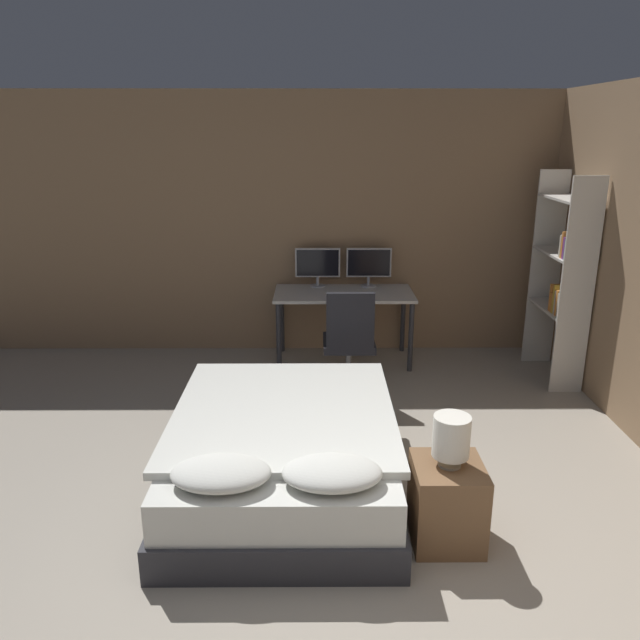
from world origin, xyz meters
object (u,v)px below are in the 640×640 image
at_px(monitor_left, 318,265).
at_px(monitor_right, 369,265).
at_px(nightstand, 447,503).
at_px(computer_mouse, 372,296).
at_px(bed, 284,452).
at_px(desk, 344,300).
at_px(office_chair, 349,350).
at_px(keyboard, 345,297).
at_px(bedside_lamp, 451,437).
at_px(bookshelf, 565,274).

xyz_separation_m(monitor_left, monitor_right, (0.53, 0.00, 0.00)).
height_order(nightstand, computer_mouse, computer_mouse).
distance_m(bed, desk, 2.48).
bearing_deg(bed, desk, 78.27).
xyz_separation_m(monitor_right, computer_mouse, (0.00, -0.48, -0.21)).
bearing_deg(computer_mouse, office_chair, -115.46).
height_order(nightstand, keyboard, keyboard).
bearing_deg(office_chair, keyboard, 91.79).
distance_m(monitor_right, keyboard, 0.60).
bearing_deg(office_chair, bedside_lamp, -78.17).
bearing_deg(nightstand, monitor_left, 103.04).
height_order(keyboard, office_chair, office_chair).
relative_size(computer_mouse, bookshelf, 0.04).
bearing_deg(nightstand, computer_mouse, 94.41).
relative_size(computer_mouse, office_chair, 0.07).
relative_size(desk, keyboard, 3.96).
bearing_deg(office_chair, bookshelf, 7.36).
distance_m(desk, office_chair, 0.81).
xyz_separation_m(desk, bookshelf, (2.01, -0.51, 0.39)).
bearing_deg(computer_mouse, monitor_right, 90.09).
xyz_separation_m(bed, desk, (0.50, 2.40, 0.39)).
relative_size(bed, keyboard, 5.57).
xyz_separation_m(bed, keyboard, (0.50, 2.16, 0.48)).
height_order(desk, bookshelf, bookshelf).
xyz_separation_m(nightstand, office_chair, (-0.46, 2.20, 0.15)).
height_order(nightstand, monitor_left, monitor_left).
relative_size(bed, computer_mouse, 28.17).
bearing_deg(office_chair, monitor_right, 76.10).
distance_m(nightstand, keyboard, 2.81).
relative_size(monitor_left, office_chair, 0.48).
distance_m(bed, computer_mouse, 2.35).
relative_size(nightstand, computer_mouse, 7.01).
relative_size(desk, monitor_right, 3.01).
relative_size(desk, computer_mouse, 20.05).
distance_m(monitor_right, bookshelf, 1.90).
bearing_deg(bookshelf, office_chair, -172.64).
relative_size(keyboard, bookshelf, 0.18).
bearing_deg(nightstand, office_chair, 101.83).
bearing_deg(keyboard, desk, 90.00).
xyz_separation_m(desk, monitor_right, (0.27, 0.24, 0.32)).
relative_size(monitor_right, bookshelf, 0.24).
distance_m(desk, keyboard, 0.26).
bearing_deg(keyboard, bedside_lamp, -80.07).
distance_m(monitor_right, computer_mouse, 0.53).
xyz_separation_m(nightstand, desk, (-0.48, 2.97, 0.41)).
bearing_deg(nightstand, desk, 99.14).
height_order(bed, monitor_right, monitor_right).
distance_m(nightstand, office_chair, 2.25).
bearing_deg(bookshelf, bed, -142.98).
height_order(bed, desk, desk).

